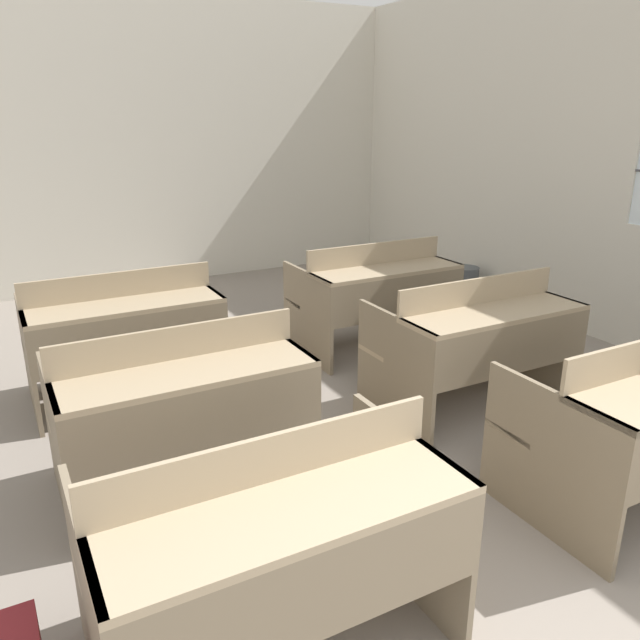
{
  "coord_description": "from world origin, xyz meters",
  "views": [
    {
      "loc": [
        -1.67,
        -0.45,
        1.87
      ],
      "look_at": [
        -0.1,
        2.46,
        0.76
      ],
      "focal_mm": 35.0,
      "sensor_mm": 36.0,
      "label": 1
    }
  ],
  "objects_px": {
    "bench_front_left": "(273,542)",
    "bench_third_left": "(124,331)",
    "wastepaper_bin": "(465,283)",
    "bench_second_right": "(475,339)",
    "bench_third_right": "(375,293)",
    "bench_second_left": "(182,403)"
  },
  "relations": [
    {
      "from": "bench_second_left",
      "to": "wastepaper_bin",
      "type": "distance_m",
      "value": 4.06
    },
    {
      "from": "bench_second_left",
      "to": "bench_third_right",
      "type": "distance_m",
      "value": 2.32
    },
    {
      "from": "bench_second_left",
      "to": "wastepaper_bin",
      "type": "relative_size",
      "value": 3.57
    },
    {
      "from": "bench_front_left",
      "to": "bench_second_left",
      "type": "bearing_deg",
      "value": 88.42
    },
    {
      "from": "bench_second_right",
      "to": "bench_third_right",
      "type": "height_order",
      "value": "same"
    },
    {
      "from": "bench_third_left",
      "to": "wastepaper_bin",
      "type": "bearing_deg",
      "value": 11.11
    },
    {
      "from": "bench_front_left",
      "to": "wastepaper_bin",
      "type": "height_order",
      "value": "bench_front_left"
    },
    {
      "from": "wastepaper_bin",
      "to": "bench_second_right",
      "type": "bearing_deg",
      "value": -129.74
    },
    {
      "from": "bench_second_left",
      "to": "bench_second_right",
      "type": "height_order",
      "value": "same"
    },
    {
      "from": "bench_front_left",
      "to": "wastepaper_bin",
      "type": "distance_m",
      "value": 4.78
    },
    {
      "from": "bench_second_right",
      "to": "wastepaper_bin",
      "type": "height_order",
      "value": "bench_second_right"
    },
    {
      "from": "bench_front_left",
      "to": "bench_third_left",
      "type": "relative_size",
      "value": 1.0
    },
    {
      "from": "bench_third_right",
      "to": "bench_second_left",
      "type": "bearing_deg",
      "value": -147.99
    },
    {
      "from": "bench_front_left",
      "to": "bench_third_right",
      "type": "bearing_deg",
      "value": 50.56
    },
    {
      "from": "bench_second_left",
      "to": "bench_third_right",
      "type": "height_order",
      "value": "same"
    },
    {
      "from": "bench_front_left",
      "to": "wastepaper_bin",
      "type": "xyz_separation_m",
      "value": [
        3.59,
        3.15,
        -0.3
      ]
    },
    {
      "from": "bench_second_right",
      "to": "bench_front_left",
      "type": "bearing_deg",
      "value": -148.57
    },
    {
      "from": "bench_second_right",
      "to": "bench_third_right",
      "type": "distance_m",
      "value": 1.22
    },
    {
      "from": "bench_third_left",
      "to": "bench_third_right",
      "type": "height_order",
      "value": "same"
    },
    {
      "from": "bench_second_right",
      "to": "bench_third_left",
      "type": "height_order",
      "value": "same"
    },
    {
      "from": "bench_front_left",
      "to": "bench_second_right",
      "type": "distance_m",
      "value": 2.31
    },
    {
      "from": "bench_front_left",
      "to": "bench_second_right",
      "type": "height_order",
      "value": "same"
    }
  ]
}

